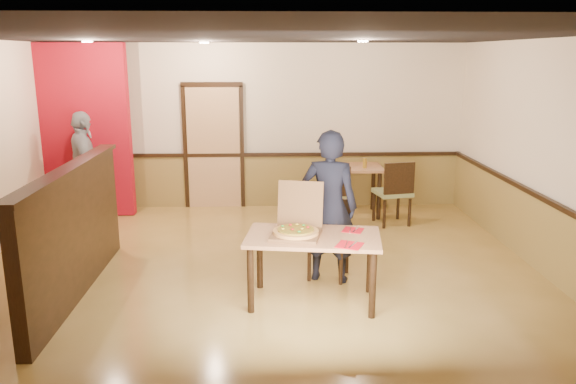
% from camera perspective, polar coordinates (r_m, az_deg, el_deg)
% --- Properties ---
extents(floor, '(7.00, 7.00, 0.00)m').
position_cam_1_polar(floor, '(6.67, -3.08, -9.24)').
color(floor, tan).
rests_on(floor, ground).
extents(ceiling, '(7.00, 7.00, 0.00)m').
position_cam_1_polar(ceiling, '(6.14, -3.42, 15.55)').
color(ceiling, black).
rests_on(ceiling, wall_back).
extents(wall_back, '(7.00, 0.00, 7.00)m').
position_cam_1_polar(wall_back, '(9.72, -2.85, 6.64)').
color(wall_back, beige).
rests_on(wall_back, floor).
extents(wall_right, '(0.00, 7.00, 7.00)m').
position_cam_1_polar(wall_right, '(7.11, 26.28, 2.57)').
color(wall_right, beige).
rests_on(wall_right, floor).
extents(wainscot_back, '(7.00, 0.04, 0.90)m').
position_cam_1_polar(wainscot_back, '(9.85, -2.79, 1.13)').
color(wainscot_back, olive).
rests_on(wainscot_back, floor).
extents(chair_rail_back, '(7.00, 0.06, 0.06)m').
position_cam_1_polar(chair_rail_back, '(9.74, -2.82, 3.80)').
color(chair_rail_back, black).
rests_on(chair_rail_back, wall_back).
extents(wainscot_right, '(0.04, 7.00, 0.90)m').
position_cam_1_polar(wainscot_right, '(7.32, 25.28, -4.74)').
color(wainscot_right, olive).
rests_on(wainscot_right, floor).
extents(chair_rail_right, '(0.06, 7.00, 0.06)m').
position_cam_1_polar(chair_rail_right, '(7.18, 25.53, -1.18)').
color(chair_rail_right, black).
rests_on(chair_rail_right, wall_right).
extents(back_door, '(0.90, 0.06, 2.10)m').
position_cam_1_polar(back_door, '(9.77, -7.54, 4.51)').
color(back_door, tan).
rests_on(back_door, wall_back).
extents(booth_partition, '(0.20, 3.10, 1.44)m').
position_cam_1_polar(booth_partition, '(6.58, -20.91, -3.67)').
color(booth_partition, black).
rests_on(booth_partition, floor).
extents(red_accent_panel, '(1.60, 0.20, 2.78)m').
position_cam_1_polar(red_accent_panel, '(9.71, -20.37, 5.79)').
color(red_accent_panel, '#A00B1A').
rests_on(red_accent_panel, floor).
extents(spot_a, '(0.14, 0.14, 0.02)m').
position_cam_1_polar(spot_a, '(8.31, -19.73, 14.21)').
color(spot_a, '#FED7B2').
rests_on(spot_a, ceiling).
extents(spot_b, '(0.14, 0.14, 0.02)m').
position_cam_1_polar(spot_b, '(8.69, -8.51, 14.79)').
color(spot_b, '#FED7B2').
rests_on(spot_b, ceiling).
extents(spot_c, '(0.14, 0.14, 0.02)m').
position_cam_1_polar(spot_c, '(7.75, 7.61, 14.95)').
color(spot_c, '#FED7B2').
rests_on(spot_c, ceiling).
extents(main_table, '(1.50, 0.99, 0.75)m').
position_cam_1_polar(main_table, '(5.97, 2.56, -5.43)').
color(main_table, '#BC7E4F').
rests_on(main_table, floor).
extents(diner_chair, '(0.58, 0.58, 0.93)m').
position_cam_1_polar(diner_chair, '(6.76, 4.30, -4.38)').
color(diner_chair, olive).
rests_on(diner_chair, floor).
extents(side_chair_left, '(0.54, 0.54, 0.98)m').
position_cam_1_polar(side_chair_left, '(8.71, 4.80, -0.03)').
color(side_chair_left, olive).
rests_on(side_chair_left, floor).
extents(side_chair_right, '(0.60, 0.60, 1.02)m').
position_cam_1_polar(side_chair_right, '(8.85, 10.75, 0.18)').
color(side_chair_right, olive).
rests_on(side_chair_right, floor).
extents(side_table, '(0.78, 0.78, 0.82)m').
position_cam_1_polar(side_table, '(9.35, 7.16, 1.51)').
color(side_table, '#BC7E4F').
rests_on(side_table, floor).
extents(diner, '(0.75, 0.59, 1.79)m').
position_cam_1_polar(diner, '(6.50, 4.22, -1.51)').
color(diner, black).
rests_on(diner, floor).
extents(passerby, '(0.80, 1.12, 1.77)m').
position_cam_1_polar(passerby, '(9.32, -19.95, 2.30)').
color(passerby, gray).
rests_on(passerby, floor).
extents(pizza_box, '(0.61, 0.68, 0.52)m').
position_cam_1_polar(pizza_box, '(5.93, 0.88, -3.76)').
color(pizza_box, brown).
rests_on(pizza_box, main_table).
extents(pizza, '(0.63, 0.63, 0.03)m').
position_cam_1_polar(pizza, '(5.89, 0.79, -4.05)').
color(pizza, tan).
rests_on(pizza, pizza_box).
extents(napkin_near, '(0.32, 0.32, 0.01)m').
position_cam_1_polar(napkin_near, '(5.67, 6.27, -5.38)').
color(napkin_near, red).
rests_on(napkin_near, main_table).
extents(napkin_far, '(0.27, 0.27, 0.01)m').
position_cam_1_polar(napkin_far, '(6.14, 6.61, -3.87)').
color(napkin_far, red).
rests_on(napkin_far, main_table).
extents(condiment, '(0.07, 0.07, 0.17)m').
position_cam_1_polar(condiment, '(9.17, 7.80, 2.94)').
color(condiment, olive).
rests_on(condiment, side_table).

